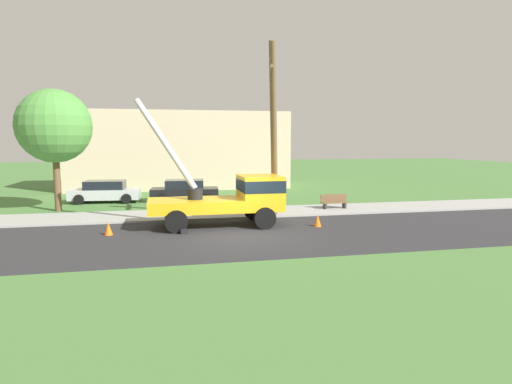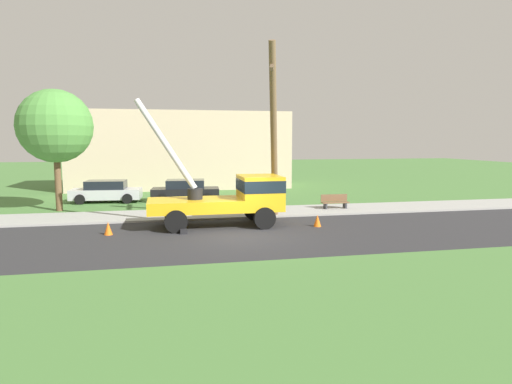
{
  "view_description": "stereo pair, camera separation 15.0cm",
  "coord_description": "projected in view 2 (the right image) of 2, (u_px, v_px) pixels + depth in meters",
  "views": [
    {
      "loc": [
        -3.4,
        -18.08,
        4.01
      ],
      "look_at": [
        1.29,
        3.28,
        1.46
      ],
      "focal_mm": 31.06,
      "sensor_mm": 36.0,
      "label": 1
    },
    {
      "loc": [
        -3.25,
        -18.11,
        4.01
      ],
      "look_at": [
        1.29,
        3.28,
        1.46
      ],
      "focal_mm": 31.06,
      "sensor_mm": 36.0,
      "label": 2
    }
  ],
  "objects": [
    {
      "name": "ground_plane",
      "position": [
        211.0,
        199.0,
        30.39
      ],
      "size": [
        120.0,
        120.0,
        0.0
      ],
      "primitive_type": "plane",
      "color": "#477538"
    },
    {
      "name": "road_asphalt",
      "position": [
        242.0,
        236.0,
        18.73
      ],
      "size": [
        80.0,
        7.97,
        0.01
      ],
      "primitive_type": "cube",
      "color": "#2B2B2D",
      "rests_on": "ground"
    },
    {
      "name": "sidewalk_strip",
      "position": [
        224.0,
        213.0,
        24.27
      ],
      "size": [
        80.0,
        3.44,
        0.1
      ],
      "primitive_type": "cube",
      "color": "#9E9E99",
      "rests_on": "ground"
    },
    {
      "name": "utility_truck",
      "position": [
        233.0,
        196.0,
        20.9
      ],
      "size": [
        6.77,
        3.2,
        5.98
      ],
      "color": "gold",
      "rests_on": "ground"
    },
    {
      "name": "leaning_utility_pole",
      "position": [
        274.0,
        133.0,
        21.53
      ],
      "size": [
        1.39,
        3.7,
        8.54
      ],
      "color": "brown",
      "rests_on": "ground"
    },
    {
      "name": "traffic_cone_ahead",
      "position": [
        317.0,
        221.0,
        20.7
      ],
      "size": [
        0.36,
        0.36,
        0.56
      ],
      "primitive_type": "cone",
      "color": "orange",
      "rests_on": "ground"
    },
    {
      "name": "traffic_cone_behind",
      "position": [
        108.0,
        228.0,
        18.87
      ],
      "size": [
        0.36,
        0.36,
        0.56
      ],
      "primitive_type": "cone",
      "color": "orange",
      "rests_on": "ground"
    },
    {
      "name": "traffic_cone_curbside",
      "position": [
        268.0,
        213.0,
        22.83
      ],
      "size": [
        0.36,
        0.36,
        0.56
      ],
      "primitive_type": "cone",
      "color": "orange",
      "rests_on": "ground"
    },
    {
      "name": "parked_sedan_silver",
      "position": [
        106.0,
        191.0,
        28.87
      ],
      "size": [
        4.53,
        2.24,
        1.42
      ],
      "color": "#B7B7BF",
      "rests_on": "ground"
    },
    {
      "name": "parked_sedan_black",
      "position": [
        186.0,
        190.0,
        29.39
      ],
      "size": [
        4.55,
        2.28,
        1.42
      ],
      "color": "black",
      "rests_on": "ground"
    },
    {
      "name": "park_bench",
      "position": [
        335.0,
        202.0,
        25.62
      ],
      "size": [
        1.6,
        0.45,
        0.9
      ],
      "color": "brown",
      "rests_on": "ground"
    },
    {
      "name": "roadside_tree_near",
      "position": [
        55.0,
        126.0,
        24.82
      ],
      "size": [
        4.11,
        4.11,
        6.87
      ],
      "color": "brown",
      "rests_on": "ground"
    },
    {
      "name": "lowrise_building_backdrop",
      "position": [
        181.0,
        150.0,
        37.88
      ],
      "size": [
        18.0,
        6.0,
        6.4
      ],
      "primitive_type": "cube",
      "color": "#C6B293",
      "rests_on": "ground"
    }
  ]
}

